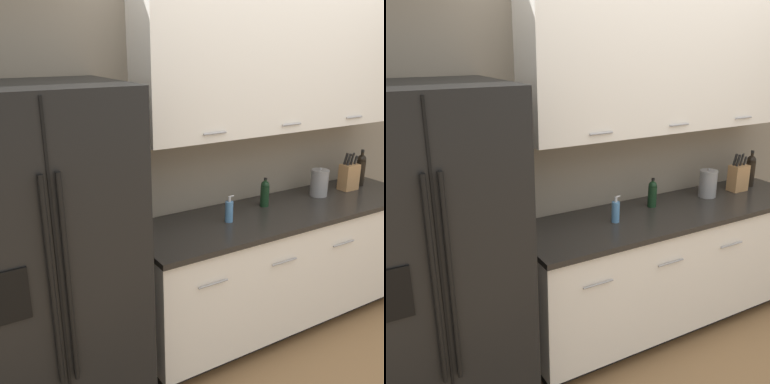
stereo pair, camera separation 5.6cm
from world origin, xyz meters
The scene contains 8 objects.
wall_back centered at (0.02, 1.14, 1.49)m, with size 10.00×0.39×2.60m.
counter_unit centered at (0.07, 0.86, 0.46)m, with size 2.28×0.64×0.91m.
refrigerator centered at (-1.63, 0.79, 0.92)m, with size 0.92×0.78×1.84m.
knife_block centered at (0.80, 0.93, 1.02)m, with size 0.14×0.10×0.30m.
wine_bottle centered at (0.97, 0.96, 1.04)m, with size 0.07×0.07×0.30m.
soap_dispenser centered at (-0.41, 0.85, 0.98)m, with size 0.06×0.05×0.18m.
oil_bottle centered at (-0.02, 0.97, 1.00)m, with size 0.06×0.06×0.21m.
steel_canister centered at (0.49, 0.94, 1.01)m, with size 0.14×0.14×0.22m.
Camera 2 is at (-1.97, -1.40, 2.01)m, focal length 42.00 mm.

